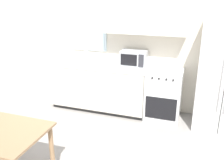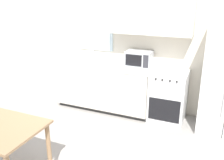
# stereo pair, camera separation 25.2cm
# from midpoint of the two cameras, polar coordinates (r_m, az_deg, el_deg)

# --- Properties ---
(ground_plane) EXTENTS (12.00, 12.00, 0.00)m
(ground_plane) POSITION_cam_midpoint_polar(r_m,az_deg,el_deg) (3.74, -7.69, -16.88)
(ground_plane) COLOR gray
(wall_back) EXTENTS (12.00, 0.38, 2.70)m
(wall_back) POSITION_cam_midpoint_polar(r_m,az_deg,el_deg) (4.86, 4.58, 10.06)
(wall_back) COLOR beige
(wall_back) RESTS_ON ground_plane
(kitchen_counter) EXTENTS (1.87, 0.67, 0.91)m
(kitchen_counter) POSITION_cam_midpoint_polar(r_m,az_deg,el_deg) (4.91, -0.09, -1.48)
(kitchen_counter) COLOR #333333
(kitchen_counter) RESTS_ON ground_plane
(oven_range) EXTENTS (0.61, 0.65, 0.91)m
(oven_range) POSITION_cam_midpoint_polar(r_m,az_deg,el_deg) (4.60, 14.28, -3.63)
(oven_range) COLOR white
(oven_range) RESTS_ON ground_plane
(kitchen_sink) EXTENTS (0.68, 0.43, 0.22)m
(kitchen_sink) POSITION_cam_midpoint_polar(r_m,az_deg,el_deg) (4.92, -3.74, 4.17)
(kitchen_sink) COLOR #B7BABC
(kitchen_sink) RESTS_ON kitchen_counter
(microwave) EXTENTS (0.47, 0.32, 0.29)m
(microwave) POSITION_cam_midpoint_polar(r_m,az_deg,el_deg) (4.66, 7.75, 4.84)
(microwave) COLOR #B7BABC
(microwave) RESTS_ON kitchen_counter
(coffee_mug) EXTENTS (0.12, 0.08, 0.10)m
(coffee_mug) POSITION_cam_midpoint_polar(r_m,az_deg,el_deg) (4.55, 1.11, 3.50)
(coffee_mug) COLOR white
(coffee_mug) RESTS_ON kitchen_counter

